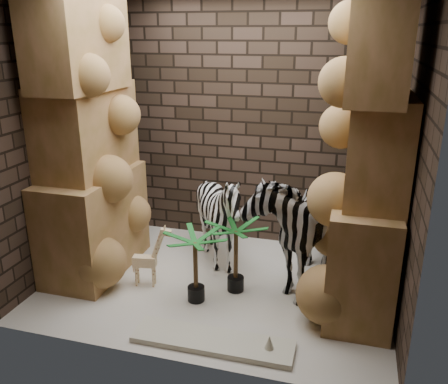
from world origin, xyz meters
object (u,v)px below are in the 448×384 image
(zebra_right, at_px, (297,212))
(palm_front, at_px, (236,257))
(giraffe_toy, at_px, (144,255))
(zebra_left, at_px, (220,222))
(surfboard, at_px, (213,341))
(palm_back, at_px, (196,267))

(zebra_right, height_order, palm_front, zebra_right)
(zebra_right, relative_size, giraffe_toy, 2.18)
(zebra_right, relative_size, zebra_left, 1.31)
(surfboard, bearing_deg, palm_back, 119.81)
(palm_front, xyz_separation_m, surfboard, (0.03, -0.90, -0.35))
(zebra_right, distance_m, zebra_left, 0.89)
(palm_back, bearing_deg, zebra_right, 38.97)
(palm_back, bearing_deg, palm_front, 41.68)
(zebra_left, relative_size, palm_front, 1.54)
(giraffe_toy, distance_m, palm_front, 0.95)
(zebra_left, distance_m, palm_front, 0.59)
(giraffe_toy, relative_size, surfboard, 0.50)
(palm_front, distance_m, palm_back, 0.44)
(zebra_right, bearing_deg, palm_back, -132.54)
(palm_front, bearing_deg, zebra_left, 123.09)
(zebra_left, height_order, palm_front, zebra_left)
(surfboard, bearing_deg, palm_front, 91.33)
(zebra_left, height_order, surfboard, zebra_left)
(zebra_right, distance_m, giraffe_toy, 1.64)
(zebra_right, height_order, surfboard, zebra_right)
(zebra_right, height_order, palm_back, zebra_right)
(zebra_left, relative_size, giraffe_toy, 1.66)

